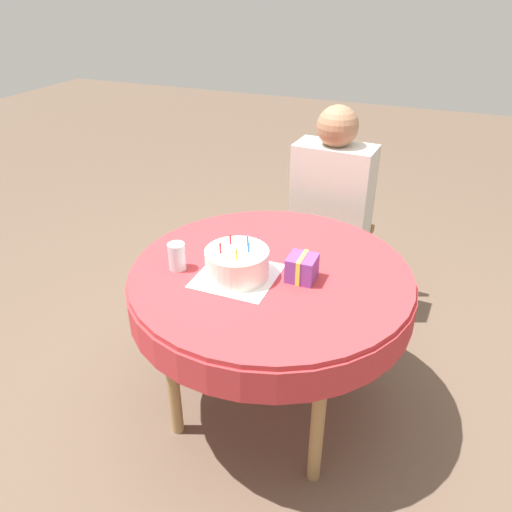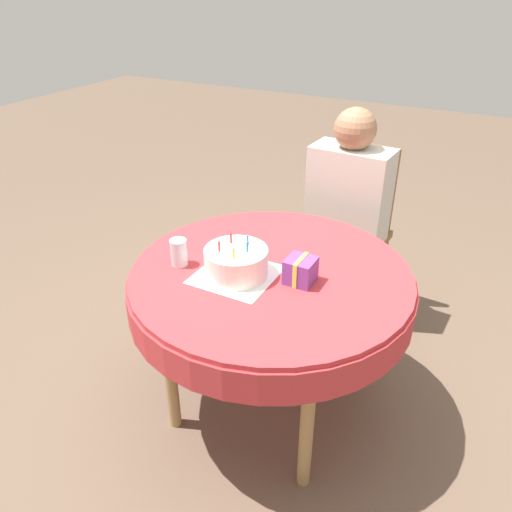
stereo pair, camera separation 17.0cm
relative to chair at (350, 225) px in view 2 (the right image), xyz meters
name	(u,v)px [view 2 (the right image)]	position (x,y,z in m)	size (l,w,h in m)	color
ground_plane	(269,402)	(-0.03, -0.91, -0.50)	(12.00, 12.00, 0.00)	brown
dining_table	(271,289)	(-0.03, -0.91, 0.11)	(1.11, 1.11, 0.70)	#BC3338
chair	(350,225)	(0.00, 0.00, 0.00)	(0.43, 0.43, 0.93)	brown
person	(347,198)	(-0.01, -0.09, 0.19)	(0.41, 0.32, 1.15)	#9E7051
napkin	(236,275)	(-0.13, -1.00, 0.20)	(0.29, 0.29, 0.00)	white
birthday_cake	(236,262)	(-0.13, -1.00, 0.25)	(0.24, 0.24, 0.15)	white
drinking_glass	(179,252)	(-0.37, -1.03, 0.25)	(0.07, 0.07, 0.11)	silver
gift_box	(300,270)	(0.10, -0.92, 0.24)	(0.10, 0.11, 0.10)	#753D99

